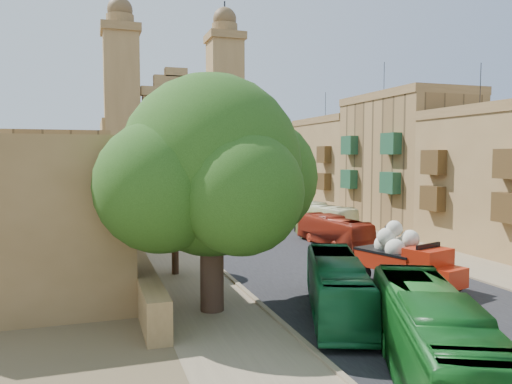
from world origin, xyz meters
TOP-DOWN VIEW (x-y plane):
  - ground at (0.00, 0.00)m, footprint 260.00×260.00m
  - road_surface at (0.00, 30.00)m, footprint 14.00×140.00m
  - sidewalk_east at (9.50, 30.00)m, footprint 5.00×140.00m
  - sidewalk_west at (-9.50, 30.00)m, footprint 5.00×140.00m
  - kerb_east at (7.00, 30.00)m, footprint 0.25×140.00m
  - kerb_west at (-7.00, 30.00)m, footprint 0.25×140.00m
  - townhouse_c at (15.95, 25.00)m, footprint 9.00×14.00m
  - townhouse_d at (15.95, 39.00)m, footprint 9.00×14.00m
  - west_wall at (-12.50, 20.00)m, footprint 1.00×40.00m
  - west_building_low at (-18.00, 18.00)m, footprint 10.00×28.00m
  - west_building_mid at (-18.00, 44.00)m, footprint 10.00×22.00m
  - church at (-0.00, 78.61)m, footprint 28.00×22.50m
  - ficus_tree at (-9.40, 4.01)m, footprint 11.34×10.44m
  - street_tree_a at (-10.00, 12.00)m, footprint 3.09×3.09m
  - street_tree_b at (-10.00, 24.00)m, footprint 2.81×2.81m
  - street_tree_c at (-10.00, 36.00)m, footprint 2.98×2.98m
  - street_tree_d at (-10.00, 48.00)m, footprint 3.38×3.38m
  - red_truck at (2.16, 4.93)m, footprint 4.03×6.67m
  - olive_pickup at (4.61, 24.00)m, footprint 3.21×5.19m
  - bus_green_south at (-4.52, -5.94)m, footprint 6.92×11.02m
  - bus_green_north at (-4.11, 1.51)m, footprint 5.79×10.04m
  - bus_red_east at (4.00, 17.67)m, footprint 2.74×9.11m
  - bus_cream_east at (6.32, 25.84)m, footprint 4.38×10.30m
  - car_blue_a at (-2.32, 21.75)m, footprint 2.15×4.28m
  - car_white_a at (-2.97, 32.40)m, footprint 1.70×3.90m
  - car_cream at (5.00, 23.19)m, footprint 2.48×4.76m
  - car_dkblue at (-5.00, 48.60)m, footprint 2.49×5.05m
  - car_white_b at (4.40, 35.89)m, footprint 1.85×3.33m
  - car_blue_b at (-0.50, 60.12)m, footprint 2.06×3.56m
  - pedestrian_c at (8.54, 16.93)m, footprint 0.54×1.00m

SIDE VIEW (x-z plane):
  - ground at x=0.00m, z-range 0.00..0.00m
  - road_surface at x=0.00m, z-range 0.00..0.01m
  - sidewalk_east at x=9.50m, z-range 0.00..0.01m
  - sidewalk_west at x=-9.50m, z-range 0.00..0.01m
  - kerb_east at x=7.00m, z-range 0.00..0.12m
  - kerb_west at x=-7.00m, z-range 0.00..0.12m
  - car_white_b at x=4.40m, z-range 0.00..1.07m
  - car_blue_b at x=-0.50m, z-range 0.00..1.11m
  - car_white_a at x=-2.97m, z-range 0.00..1.25m
  - car_cream at x=5.00m, z-range 0.00..1.28m
  - car_blue_a at x=-2.32m, z-range 0.00..1.40m
  - car_dkblue at x=-5.00m, z-range 0.00..1.41m
  - pedestrian_c at x=8.54m, z-range 0.00..1.63m
  - west_wall at x=-12.50m, z-range 0.00..1.80m
  - olive_pickup at x=4.61m, z-range -0.02..1.97m
  - bus_red_east at x=4.00m, z-range 0.00..2.50m
  - bus_green_north at x=-4.11m, z-range 0.00..2.75m
  - bus_cream_east at x=6.32m, z-range 0.00..2.79m
  - bus_green_south at x=-4.52m, z-range 0.00..3.05m
  - red_truck at x=2.16m, z-range -0.22..3.46m
  - street_tree_b at x=-10.00m, z-range 0.72..5.05m
  - street_tree_c at x=-10.00m, z-range 0.77..5.34m
  - street_tree_a at x=-10.00m, z-range 0.80..5.55m
  - street_tree_d at x=-10.00m, z-range 0.88..6.07m
  - west_building_low at x=-18.00m, z-range 0.00..8.40m
  - west_building_mid at x=-18.00m, z-range 0.00..10.00m
  - townhouse_d at x=15.95m, z-range -1.79..14.11m
  - ficus_tree at x=-9.40m, z-range 1.03..12.38m
  - townhouse_c at x=15.95m, z-range -1.79..15.61m
  - church at x=0.00m, z-range -8.63..27.67m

